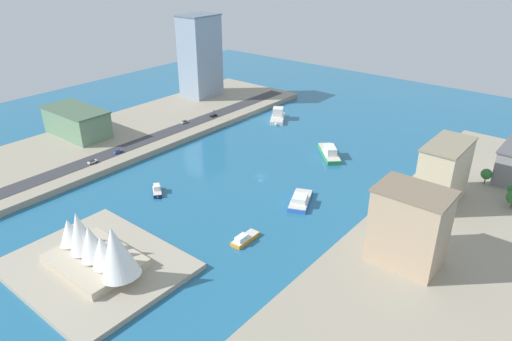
{
  "coord_description": "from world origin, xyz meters",
  "views": [
    {
      "loc": [
        -127.66,
        161.19,
        102.82
      ],
      "look_at": [
        3.18,
        -0.24,
        1.95
      ],
      "focal_mm": 32.63,
      "sensor_mm": 36.0,
      "label": 1
    }
  ],
  "objects_px": {
    "ferry_white_commuter": "(278,116)",
    "terminal_long_green": "(77,122)",
    "traffic_light_waterfront": "(214,113)",
    "sedan_silver": "(184,122)",
    "van_white": "(92,162)",
    "patrol_launch_navy": "(157,191)",
    "tower_tall_glass": "(200,56)",
    "suv_black": "(213,115)",
    "ferry_green_doubledeck": "(329,152)",
    "hatchback_blue": "(118,152)",
    "water_taxi_orange": "(245,238)",
    "catamaran_blue": "(300,200)",
    "office_block_beige": "(444,172)",
    "apartment_midrise_tan": "(409,227)",
    "opera_landmark": "(97,248)"
  },
  "relations": [
    {
      "from": "van_white",
      "to": "apartment_midrise_tan",
      "type": "bearing_deg",
      "value": -171.93
    },
    {
      "from": "traffic_light_waterfront",
      "to": "sedan_silver",
      "type": "bearing_deg",
      "value": 59.23
    },
    {
      "from": "ferry_green_doubledeck",
      "to": "opera_landmark",
      "type": "height_order",
      "value": "opera_landmark"
    },
    {
      "from": "ferry_green_doubledeck",
      "to": "tower_tall_glass",
      "type": "xyz_separation_m",
      "value": [
        127.21,
        -30.4,
        29.62
      ]
    },
    {
      "from": "tower_tall_glass",
      "to": "suv_black",
      "type": "bearing_deg",
      "value": 143.22
    },
    {
      "from": "patrol_launch_navy",
      "to": "hatchback_blue",
      "type": "bearing_deg",
      "value": -15.04
    },
    {
      "from": "ferry_white_commuter",
      "to": "hatchback_blue",
      "type": "distance_m",
      "value": 106.88
    },
    {
      "from": "ferry_white_commuter",
      "to": "catamaran_blue",
      "type": "distance_m",
      "value": 108.95
    },
    {
      "from": "patrol_launch_navy",
      "to": "traffic_light_waterfront",
      "type": "distance_m",
      "value": 93.64
    },
    {
      "from": "terminal_long_green",
      "to": "apartment_midrise_tan",
      "type": "bearing_deg",
      "value": -178.85
    },
    {
      "from": "traffic_light_waterfront",
      "to": "hatchback_blue",
      "type": "bearing_deg",
      "value": 87.2
    },
    {
      "from": "ferry_green_doubledeck",
      "to": "terminal_long_green",
      "type": "height_order",
      "value": "terminal_long_green"
    },
    {
      "from": "hatchback_blue",
      "to": "suv_black",
      "type": "bearing_deg",
      "value": -89.23
    },
    {
      "from": "ferry_white_commuter",
      "to": "water_taxi_orange",
      "type": "bearing_deg",
      "value": 121.38
    },
    {
      "from": "patrol_launch_navy",
      "to": "van_white",
      "type": "relative_size",
      "value": 2.12
    },
    {
      "from": "catamaran_blue",
      "to": "office_block_beige",
      "type": "height_order",
      "value": "office_block_beige"
    },
    {
      "from": "apartment_midrise_tan",
      "to": "suv_black",
      "type": "xyz_separation_m",
      "value": [
        157.38,
        -68.17,
        -13.16
      ]
    },
    {
      "from": "catamaran_blue",
      "to": "traffic_light_waterfront",
      "type": "xyz_separation_m",
      "value": [
        99.03,
        -49.08,
        5.92
      ]
    },
    {
      "from": "van_white",
      "to": "opera_landmark",
      "type": "xyz_separation_m",
      "value": [
        -75.04,
        46.41,
        6.19
      ]
    },
    {
      "from": "ferry_white_commuter",
      "to": "terminal_long_green",
      "type": "height_order",
      "value": "terminal_long_green"
    },
    {
      "from": "ferry_green_doubledeck",
      "to": "hatchback_blue",
      "type": "distance_m",
      "value": 113.38
    },
    {
      "from": "catamaran_blue",
      "to": "patrol_launch_navy",
      "type": "bearing_deg",
      "value": 31.14
    },
    {
      "from": "ferry_white_commuter",
      "to": "water_taxi_orange",
      "type": "distance_m",
      "value": 139.39
    },
    {
      "from": "water_taxi_orange",
      "to": "office_block_beige",
      "type": "relative_size",
      "value": 0.48
    },
    {
      "from": "patrol_launch_navy",
      "to": "ferry_green_doubledeck",
      "type": "xyz_separation_m",
      "value": [
        -39.56,
        -86.5,
        0.7
      ]
    },
    {
      "from": "hatchback_blue",
      "to": "opera_landmark",
      "type": "bearing_deg",
      "value": 140.55
    },
    {
      "from": "ferry_green_doubledeck",
      "to": "catamaran_blue",
      "type": "bearing_deg",
      "value": 107.6
    },
    {
      "from": "apartment_midrise_tan",
      "to": "tower_tall_glass",
      "type": "bearing_deg",
      "value": -26.44
    },
    {
      "from": "terminal_long_green",
      "to": "suv_black",
      "type": "distance_m",
      "value": 82.46
    },
    {
      "from": "suv_black",
      "to": "patrol_launch_navy",
      "type": "bearing_deg",
      "value": 118.6
    },
    {
      "from": "sedan_silver",
      "to": "opera_landmark",
      "type": "height_order",
      "value": "opera_landmark"
    },
    {
      "from": "patrol_launch_navy",
      "to": "suv_black",
      "type": "relative_size",
      "value": 2.23
    },
    {
      "from": "water_taxi_orange",
      "to": "traffic_light_waterfront",
      "type": "relative_size",
      "value": 2.14
    },
    {
      "from": "apartment_midrise_tan",
      "to": "van_white",
      "type": "height_order",
      "value": "apartment_midrise_tan"
    },
    {
      "from": "patrol_launch_navy",
      "to": "sedan_silver",
      "type": "bearing_deg",
      "value": -51.56
    },
    {
      "from": "ferry_green_doubledeck",
      "to": "apartment_midrise_tan",
      "type": "relative_size",
      "value": 0.85
    },
    {
      "from": "ferry_green_doubledeck",
      "to": "opera_landmark",
      "type": "bearing_deg",
      "value": 85.79
    },
    {
      "from": "ferry_white_commuter",
      "to": "tower_tall_glass",
      "type": "relative_size",
      "value": 0.37
    },
    {
      "from": "suv_black",
      "to": "sedan_silver",
      "type": "height_order",
      "value": "sedan_silver"
    },
    {
      "from": "van_white",
      "to": "hatchback_blue",
      "type": "relative_size",
      "value": 1.07
    },
    {
      "from": "ferry_white_commuter",
      "to": "terminal_long_green",
      "type": "xyz_separation_m",
      "value": [
        70.12,
        100.5,
        8.31
      ]
    },
    {
      "from": "ferry_green_doubledeck",
      "to": "van_white",
      "type": "xyz_separation_m",
      "value": [
        85.09,
        90.03,
        1.99
      ]
    },
    {
      "from": "van_white",
      "to": "sedan_silver",
      "type": "bearing_deg",
      "value": -84.13
    },
    {
      "from": "tower_tall_glass",
      "to": "suv_black",
      "type": "distance_m",
      "value": 57.48
    },
    {
      "from": "hatchback_blue",
      "to": "patrol_launch_navy",
      "type": "bearing_deg",
      "value": 164.96
    },
    {
      "from": "catamaran_blue",
      "to": "office_block_beige",
      "type": "relative_size",
      "value": 0.73
    },
    {
      "from": "van_white",
      "to": "traffic_light_waterfront",
      "type": "relative_size",
      "value": 0.76
    },
    {
      "from": "van_white",
      "to": "patrol_launch_navy",
      "type": "bearing_deg",
      "value": -175.56
    },
    {
      "from": "hatchback_blue",
      "to": "terminal_long_green",
      "type": "bearing_deg",
      "value": -3.04
    },
    {
      "from": "traffic_light_waterfront",
      "to": "ferry_white_commuter",
      "type": "bearing_deg",
      "value": -129.38
    }
  ]
}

